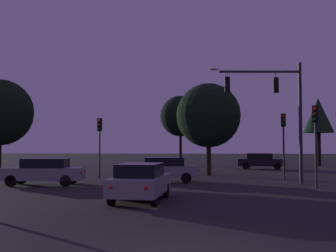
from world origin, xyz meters
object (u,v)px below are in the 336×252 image
at_px(traffic_light_corner_right, 315,130).
at_px(tree_lot_edge, 318,116).
at_px(traffic_signal_mast_arm, 276,101).
at_px(traffic_light_median, 284,132).
at_px(car_crossing_right, 44,171).
at_px(tree_left_far, 208,115).
at_px(tree_right_cluster, 180,116).
at_px(car_crossing_left, 163,169).
at_px(traffic_light_corner_left, 100,135).
at_px(car_far_lane, 261,161).
at_px(car_nearside_lane, 141,181).
at_px(tree_behind_sign, 0,113).

height_order(traffic_light_corner_right, tree_lot_edge, tree_lot_edge).
relative_size(traffic_signal_mast_arm, traffic_light_median, 1.61).
height_order(car_crossing_right, tree_left_far, tree_left_far).
bearing_deg(traffic_light_median, tree_right_cluster, 112.15).
bearing_deg(traffic_signal_mast_arm, car_crossing_right, -172.66).
bearing_deg(traffic_light_median, tree_left_far, 152.06).
bearing_deg(tree_right_cluster, car_crossing_left, -90.72).
distance_m(car_crossing_right, tree_right_cluster, 26.27).
xyz_separation_m(traffic_signal_mast_arm, car_crossing_right, (-13.27, -1.71, -4.07)).
bearing_deg(traffic_light_corner_left, car_far_lane, 41.24).
xyz_separation_m(traffic_signal_mast_arm, traffic_light_median, (1.31, 4.15, -1.72)).
bearing_deg(traffic_signal_mast_arm, traffic_light_median, 72.47).
bearing_deg(tree_right_cluster, car_crossing_right, -105.35).
xyz_separation_m(car_crossing_left, tree_right_cluster, (0.28, 22.23, 4.88)).
relative_size(car_crossing_left, tree_left_far, 0.65).
relative_size(traffic_light_median, car_far_lane, 0.97).
relative_size(traffic_light_corner_left, car_nearside_lane, 0.97).
relative_size(traffic_light_median, car_nearside_lane, 1.04).
distance_m(car_crossing_right, car_far_lane, 22.45).
height_order(car_nearside_lane, car_crossing_right, same).
height_order(car_nearside_lane, tree_left_far, tree_left_far).
relative_size(traffic_light_median, car_crossing_right, 0.95).
relative_size(car_crossing_left, tree_behind_sign, 0.62).
height_order(traffic_light_corner_left, car_far_lane, traffic_light_corner_left).
bearing_deg(car_crossing_right, tree_behind_sign, 129.67).
xyz_separation_m(traffic_light_median, car_crossing_left, (-8.03, -3.20, -2.34)).
relative_size(traffic_light_corner_right, car_crossing_right, 0.93).
bearing_deg(tree_left_far, traffic_light_corner_right, -59.73).
height_order(traffic_light_median, tree_behind_sign, tree_behind_sign).
relative_size(car_crossing_right, tree_lot_edge, 0.61).
bearing_deg(traffic_light_corner_right, tree_lot_edge, 73.30).
bearing_deg(tree_left_far, car_crossing_right, -138.24).
distance_m(traffic_signal_mast_arm, tree_left_far, 7.77).
bearing_deg(traffic_light_corner_left, traffic_light_corner_right, -25.30).
relative_size(traffic_light_corner_right, tree_left_far, 0.62).
height_order(traffic_light_corner_left, traffic_light_median, traffic_light_median).
distance_m(traffic_light_corner_right, tree_lot_edge, 26.14).
distance_m(traffic_signal_mast_arm, car_crossing_right, 13.98).
height_order(tree_right_cluster, tree_lot_edge, tree_right_cluster).
bearing_deg(tree_left_far, tree_right_cluster, 99.43).
bearing_deg(car_nearside_lane, traffic_light_median, 55.59).
bearing_deg(car_far_lane, car_nearside_lane, -110.16).
height_order(traffic_light_median, tree_lot_edge, tree_lot_edge).
bearing_deg(tree_right_cluster, tree_lot_edge, -2.11).
distance_m(traffic_light_corner_right, car_nearside_lane, 10.45).
xyz_separation_m(traffic_light_corner_right, car_crossing_right, (-14.87, 0.60, -2.29)).
xyz_separation_m(car_nearside_lane, car_crossing_left, (0.21, 8.83, 0.00)).
relative_size(traffic_light_corner_right, car_nearside_lane, 1.02).
bearing_deg(tree_lot_edge, car_crossing_right, -132.59).
bearing_deg(traffic_light_median, car_far_lane, 88.86).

